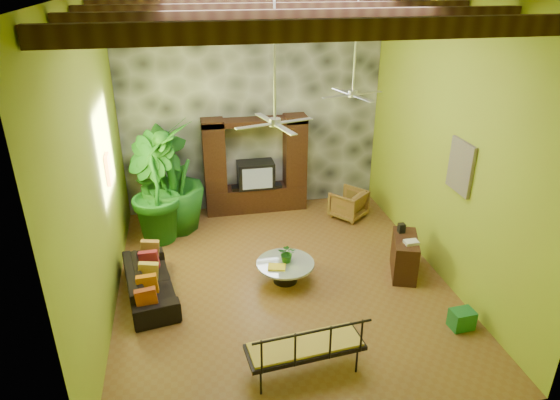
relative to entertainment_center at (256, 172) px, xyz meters
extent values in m
plane|color=brown|center=(0.00, -3.14, -0.97)|extent=(7.00, 7.00, 0.00)
cube|color=#A3BE2B|center=(0.00, 0.36, 1.53)|extent=(6.00, 0.02, 5.00)
cube|color=#A3BE2B|center=(-3.00, -3.14, 1.53)|extent=(0.02, 7.00, 5.00)
cube|color=#A3BE2B|center=(3.00, -3.14, 1.53)|extent=(0.02, 7.00, 5.00)
cube|color=#303337|center=(0.00, 0.30, 1.53)|extent=(5.98, 0.10, 4.98)
cube|color=#311D0F|center=(0.00, -5.74, 3.81)|extent=(5.95, 0.16, 0.22)
cube|color=#311D0F|center=(0.00, -4.44, 3.81)|extent=(5.95, 0.16, 0.22)
cube|color=#311D0F|center=(0.00, -3.14, 3.81)|extent=(5.95, 0.16, 0.22)
cube|color=#311D0F|center=(0.00, -1.84, 3.81)|extent=(5.95, 0.16, 0.22)
cube|color=#311D0F|center=(0.00, -0.54, 3.81)|extent=(5.95, 0.16, 0.22)
cube|color=black|center=(0.00, 0.00, -0.67)|extent=(2.40, 0.50, 0.60)
cube|color=black|center=(-0.95, 0.00, 0.33)|extent=(0.50, 0.48, 2.00)
cube|color=black|center=(0.95, 0.00, 0.33)|extent=(0.50, 0.48, 2.00)
cube|color=black|center=(0.00, 0.00, 1.23)|extent=(2.40, 0.48, 0.12)
cube|color=black|center=(0.00, -0.02, -0.05)|extent=(0.85, 0.52, 0.62)
cube|color=#8C99A8|center=(0.00, -0.29, -0.05)|extent=(0.70, 0.02, 0.50)
cylinder|color=silver|center=(-0.20, -3.54, 3.13)|extent=(0.04, 0.04, 1.80)
cylinder|color=silver|center=(-0.20, -3.54, 2.23)|extent=(0.18, 0.18, 0.12)
cube|color=silver|center=(0.15, -3.44, 2.21)|extent=(0.58, 0.26, 0.01)
cube|color=silver|center=(-0.29, -3.19, 2.21)|extent=(0.26, 0.58, 0.01)
cube|color=silver|center=(-0.55, -3.63, 2.21)|extent=(0.58, 0.26, 0.01)
cube|color=silver|center=(-0.11, -3.88, 2.21)|extent=(0.26, 0.58, 0.01)
cylinder|color=silver|center=(1.60, -1.94, 3.13)|extent=(0.04, 0.04, 1.80)
cylinder|color=silver|center=(1.60, -1.94, 2.23)|extent=(0.18, 0.18, 0.12)
cube|color=silver|center=(1.95, -1.84, 2.21)|extent=(0.58, 0.26, 0.01)
cube|color=silver|center=(1.51, -1.59, 2.21)|extent=(0.26, 0.58, 0.01)
cube|color=silver|center=(1.25, -2.03, 2.21)|extent=(0.58, 0.26, 0.01)
cube|color=silver|center=(1.69, -2.28, 2.21)|extent=(0.26, 0.58, 0.01)
cube|color=gold|center=(-2.96, -2.14, 1.13)|extent=(0.06, 0.32, 0.55)
cube|color=#286893|center=(2.96, -3.74, 1.33)|extent=(0.06, 0.70, 0.90)
imported|color=black|center=(-2.40, -3.12, -0.68)|extent=(1.08, 2.06, 0.57)
imported|color=#925C35|center=(2.06, -0.82, -0.63)|extent=(1.01, 1.01, 0.66)
imported|color=#20671B|center=(-2.09, -0.27, 0.16)|extent=(1.38, 1.14, 2.26)
imported|color=#1B671E|center=(-2.33, -0.97, 0.18)|extent=(1.51, 1.60, 2.30)
imported|color=#1B5F19|center=(-1.94, -0.60, 0.29)|extent=(1.63, 1.63, 2.50)
cylinder|color=black|center=(0.06, -3.15, -0.79)|extent=(0.45, 0.45, 0.36)
cylinder|color=#B4C0BD|center=(0.06, -3.15, -0.59)|extent=(1.07, 1.07, 0.04)
imported|color=#1F5F19|center=(0.10, -3.12, -0.38)|extent=(0.40, 0.38, 0.36)
cube|color=yellow|center=(-0.13, -3.30, -0.55)|extent=(0.36, 0.30, 0.03)
cube|color=black|center=(-0.15, -5.49, -0.52)|extent=(1.73, 0.72, 0.07)
cube|color=gold|center=(-0.15, -5.49, -0.48)|extent=(1.64, 0.66, 0.06)
cube|color=black|center=(-0.15, -5.79, -0.25)|extent=(1.68, 0.20, 0.54)
cube|color=#341E10|center=(2.33, -3.34, -0.58)|extent=(0.73, 1.05, 0.76)
cube|color=#20783A|center=(2.60, -5.03, -0.80)|extent=(0.39, 0.30, 0.33)
camera|label=1|loc=(-1.58, -10.85, 4.39)|focal=32.00mm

